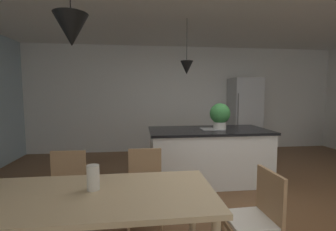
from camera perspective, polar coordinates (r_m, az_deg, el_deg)
name	(u,v)px	position (r m, az deg, el deg)	size (l,w,h in m)	color
ground_plane	(234,208)	(3.48, 15.63, -20.84)	(10.00, 8.40, 0.04)	brown
wall_back_kitchen	(186,99)	(6.26, 4.46, 3.97)	(10.00, 0.12, 2.70)	silver
dining_table	(90,203)	(1.98, -18.40, -19.45)	(1.90, 0.85, 0.76)	#D1B284
chair_kitchen_end	(255,218)	(2.25, 20.31, -22.35)	(0.41, 0.41, 0.87)	#A87F56
chair_far_right	(145,186)	(2.75, -5.61, -16.68)	(0.41, 0.41, 0.87)	#A87F56
chair_far_left	(65,190)	(2.87, -23.68, -16.20)	(0.42, 0.42, 0.87)	#A87F56
kitchen_island	(208,155)	(4.12, 9.75, -9.38)	(2.00, 0.97, 0.91)	white
refrigerator	(244,115)	(6.35, 18.00, 0.06)	(0.71, 0.67, 1.89)	#B2B5B7
pendant_over_table	(71,30)	(1.96, -22.39, 18.64)	(0.25, 0.25, 0.84)	black
pendant_over_island_main	(187,68)	(3.91, 4.55, 11.52)	(0.21, 0.21, 0.88)	black
potted_plant_on_island	(220,115)	(4.06, 12.49, 0.14)	(0.34, 0.34, 0.44)	beige
vase_on_dining_table	(93,178)	(1.98, -17.69, -14.14)	(0.10, 0.10, 0.20)	silver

